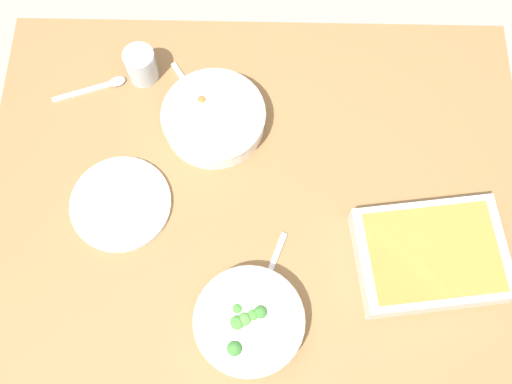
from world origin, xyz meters
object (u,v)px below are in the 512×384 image
object	(u,v)px
stew_bowl	(214,118)
spoon_spare	(100,87)
drink_cup	(141,66)
spoon_by_broccoli	(266,282)
side_plate	(121,204)
broccoli_bowl	(249,322)
baking_dish	(431,255)
spoon_by_stew	(197,98)

from	to	relation	value
stew_bowl	spoon_spare	xyz separation A→B (m)	(0.27, -0.09, -0.03)
spoon_spare	drink_cup	bearing A→B (deg)	-160.36
stew_bowl	spoon_by_broccoli	world-z (taller)	stew_bowl
side_plate	spoon_by_broccoli	distance (m)	0.36
side_plate	broccoli_bowl	bearing A→B (deg)	138.50
broccoli_bowl	drink_cup	bearing A→B (deg)	-65.58
baking_dish	spoon_by_stew	bearing A→B (deg)	-36.62
spoon_by_broccoli	spoon_spare	world-z (taller)	same
stew_bowl	spoon_by_stew	size ratio (longest dim) A/B	1.51
baking_dish	stew_bowl	bearing A→B (deg)	-33.96
drink_cup	side_plate	size ratio (longest dim) A/B	0.39
drink_cup	side_plate	bearing A→B (deg)	86.17
spoon_spare	broccoli_bowl	bearing A→B (deg)	123.77
spoon_by_stew	spoon_spare	distance (m)	0.23
spoon_by_broccoli	stew_bowl	bearing A→B (deg)	-71.50
side_plate	spoon_spare	size ratio (longest dim) A/B	1.29
stew_bowl	broccoli_bowl	size ratio (longest dim) A/B	1.06
baking_dish	broccoli_bowl	bearing A→B (deg)	20.98
stew_bowl	spoon_spare	distance (m)	0.29
spoon_spare	spoon_by_stew	bearing A→B (deg)	173.39
broccoli_bowl	spoon_by_stew	size ratio (longest dim) A/B	1.43
broccoli_bowl	baking_dish	world-z (taller)	broccoli_bowl
stew_bowl	drink_cup	bearing A→B (deg)	-36.28
broccoli_bowl	stew_bowl	bearing A→B (deg)	-78.76
drink_cup	spoon_by_broccoli	bearing A→B (deg)	120.96
baking_dish	spoon_spare	distance (m)	0.84
spoon_spare	side_plate	bearing A→B (deg)	105.07
baking_dish	spoon_spare	size ratio (longest dim) A/B	1.91
spoon_by_stew	spoon_by_broccoli	bearing A→B (deg)	111.11
broccoli_bowl	spoon_by_broccoli	distance (m)	0.10
broccoli_bowl	spoon_spare	distance (m)	0.66
stew_bowl	drink_cup	xyz separation A→B (m)	(0.17, -0.13, 0.01)
spoon_by_stew	spoon_spare	world-z (taller)	same
side_plate	spoon_by_broccoli	xyz separation A→B (m)	(-0.32, 0.17, -0.00)
baking_dish	spoon_by_broccoli	world-z (taller)	baking_dish
drink_cup	spoon_by_broccoli	xyz separation A→B (m)	(-0.30, 0.49, -0.03)
broccoli_bowl	side_plate	bearing A→B (deg)	-41.50
side_plate	spoon_spare	world-z (taller)	side_plate
side_plate	baking_dish	bearing A→B (deg)	170.48
broccoli_bowl	spoon_by_broccoli	world-z (taller)	broccoli_bowl
side_plate	spoon_by_broccoli	world-z (taller)	side_plate
stew_bowl	spoon_spare	world-z (taller)	stew_bowl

